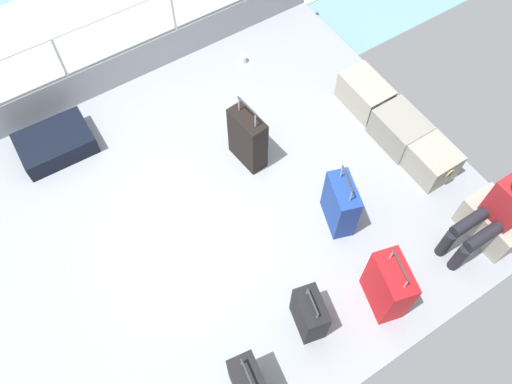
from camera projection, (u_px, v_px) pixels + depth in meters
The scene contains 16 objects.
ground_plane at pixel (222, 209), 5.56m from camera, with size 4.40×5.20×0.06m, color gray.
gunwale_port at pixel (128, 65), 6.26m from camera, with size 0.06×5.20×0.45m, color gray.
railing_port at pixel (117, 29), 5.78m from camera, with size 0.04×4.20×1.02m.
sea_wake at pixel (92, 31), 7.36m from camera, with size 12.00×12.00×0.01m.
cargo_crate_0 at pixel (365, 94), 6.09m from camera, with size 0.64×0.39×0.37m.
cargo_crate_1 at pixel (400, 129), 5.82m from camera, with size 0.60×0.43×0.38m.
cargo_crate_2 at pixel (431, 161), 5.62m from camera, with size 0.53×0.42×0.36m.
cargo_crate_3 at pixel (493, 223), 5.21m from camera, with size 0.65×0.38×0.40m.
passenger_seated at pixel (495, 214), 4.83m from camera, with size 0.34×0.66×1.10m.
suitcase_0 at pixel (248, 384), 4.34m from camera, with size 0.40×0.28×0.73m.
suitcase_1 at pixel (56, 143), 5.81m from camera, with size 0.58×0.81×0.24m.
suitcase_2 at pixel (309, 314), 4.69m from camera, with size 0.41×0.30×0.60m.
suitcase_3 at pixel (388, 286), 4.73m from camera, with size 0.51×0.36×0.83m.
suitcase_4 at pixel (248, 139), 5.55m from camera, with size 0.46×0.25×0.90m.
suitcase_5 at pixel (340, 204), 5.20m from camera, with size 0.50×0.35×0.80m.
paper_cup at pixel (243, 59), 6.55m from camera, with size 0.08×0.08×0.10m, color white.
Camera 1 is at (2.43, -1.14, 4.85)m, focal length 36.65 mm.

